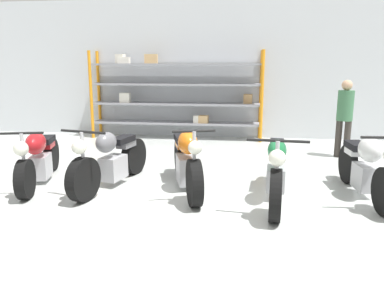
# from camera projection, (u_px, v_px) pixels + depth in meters

# --- Properties ---
(ground_plane) EXTENTS (30.00, 30.00, 0.00)m
(ground_plane) POSITION_uv_depth(u_px,v_px,m) (188.00, 195.00, 5.57)
(ground_plane) COLOR silver
(back_wall) EXTENTS (30.00, 0.08, 3.60)m
(back_wall) POSITION_uv_depth(u_px,v_px,m) (214.00, 69.00, 9.86)
(back_wall) COLOR silver
(back_wall) RESTS_ON ground_plane
(shelving_rack) EXTENTS (4.49, 0.63, 2.28)m
(shelving_rack) POSITION_uv_depth(u_px,v_px,m) (174.00, 93.00, 9.76)
(shelving_rack) COLOR orange
(shelving_rack) RESTS_ON ground_plane
(motorcycle_red) EXTENTS (0.80, 2.09, 0.97)m
(motorcycle_red) POSITION_uv_depth(u_px,v_px,m) (39.00, 157.00, 6.09)
(motorcycle_red) COLOR black
(motorcycle_red) RESTS_ON ground_plane
(motorcycle_grey) EXTENTS (0.81, 2.10, 1.01)m
(motorcycle_grey) POSITION_uv_depth(u_px,v_px,m) (111.00, 160.00, 5.93)
(motorcycle_grey) COLOR black
(motorcycle_grey) RESTS_ON ground_plane
(motorcycle_orange) EXTENTS (0.86, 2.10, 1.05)m
(motorcycle_orange) POSITION_uv_depth(u_px,v_px,m) (187.00, 161.00, 5.80)
(motorcycle_orange) COLOR black
(motorcycle_orange) RESTS_ON ground_plane
(motorcycle_green) EXTENTS (0.75, 2.19, 1.03)m
(motorcycle_green) POSITION_uv_depth(u_px,v_px,m) (276.00, 169.00, 5.29)
(motorcycle_green) COLOR black
(motorcycle_green) RESTS_ON ground_plane
(motorcycle_white) EXTENTS (0.69, 2.02, 1.03)m
(motorcycle_white) POSITION_uv_depth(u_px,v_px,m) (366.00, 166.00, 5.41)
(motorcycle_white) COLOR black
(motorcycle_white) RESTS_ON ground_plane
(person_browsing) EXTENTS (0.44, 0.44, 1.61)m
(person_browsing) POSITION_uv_depth(u_px,v_px,m) (345.00, 113.00, 7.70)
(person_browsing) COLOR #38332D
(person_browsing) RESTS_ON ground_plane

